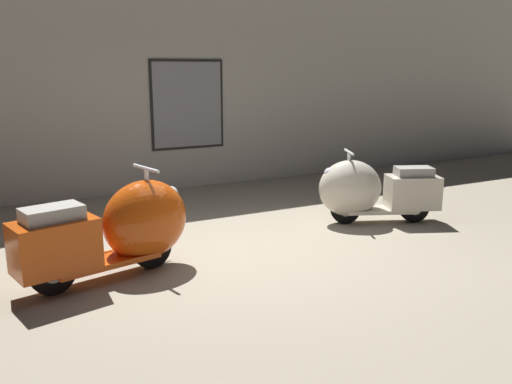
% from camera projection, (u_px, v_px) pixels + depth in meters
% --- Properties ---
extents(ground_plane, '(60.00, 60.00, 0.00)m').
position_uv_depth(ground_plane, '(259.00, 249.00, 5.95)').
color(ground_plane, gray).
extents(showroom_back_wall, '(18.00, 0.63, 3.81)m').
position_uv_depth(showroom_back_wall, '(149.00, 73.00, 8.45)').
color(showroom_back_wall, '#ADA89E').
rests_on(showroom_back_wall, ground).
extents(scooter_0, '(1.77, 0.86, 1.04)m').
position_uv_depth(scooter_0, '(120.00, 229.00, 5.10)').
color(scooter_0, black).
rests_on(scooter_0, ground).
extents(scooter_1, '(1.61, 1.02, 0.95)m').
position_uv_depth(scooter_1, '(369.00, 190.00, 6.88)').
color(scooter_1, black).
rests_on(scooter_1, ground).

